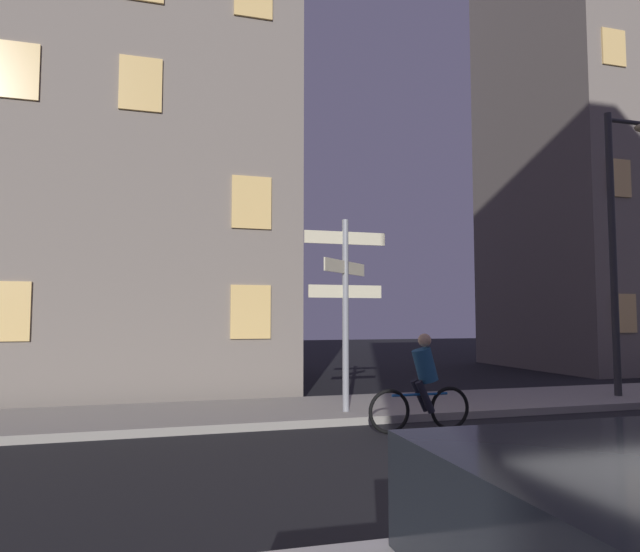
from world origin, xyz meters
TOP-DOWN VIEW (x-y plane):
  - sidewalk_kerb at (0.00, 6.49)m, footprint 40.00×2.74m
  - signpost at (-1.46, 5.77)m, footprint 1.61×1.19m
  - street_lamp at (5.19, 6.06)m, footprint 1.31×0.28m
  - cyclist at (-0.61, 4.32)m, footprint 1.82×0.32m
  - building_left_block at (-6.53, 12.27)m, footprint 9.81×8.02m
  - building_right_block at (13.01, 13.26)m, footprint 10.00×6.86m

SIDE VIEW (x-z plane):
  - sidewalk_kerb at x=0.00m, z-range 0.00..0.14m
  - cyclist at x=-0.61m, z-range -0.06..1.55m
  - signpost at x=-1.46m, z-range 0.51..4.10m
  - street_lamp at x=5.19m, z-range 0.66..7.10m
  - building_left_block at x=-6.53m, z-range 0.00..17.86m
  - building_right_block at x=13.01m, z-range 0.00..19.98m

